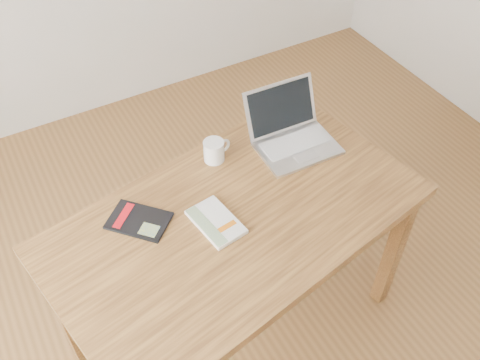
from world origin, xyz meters
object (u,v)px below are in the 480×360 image
black_guidebook (139,221)px  coffee_mug (215,150)px  desk (236,232)px  white_guidebook (216,222)px  laptop (291,133)px

black_guidebook → coffee_mug: coffee_mug is taller
desk → white_guidebook: size_ratio=6.50×
white_guidebook → laptop: (0.45, 0.23, 0.04)m
desk → laptop: laptop is taller
black_guidebook → coffee_mug: 0.40m
laptop → coffee_mug: size_ratio=2.72×
black_guidebook → laptop: laptop is taller
laptop → white_guidebook: bearing=-151.1°
white_guidebook → black_guidebook: size_ratio=0.90×
white_guidebook → laptop: laptop is taller
black_guidebook → coffee_mug: (0.37, 0.15, 0.04)m
white_guidebook → laptop: bearing=18.5°
laptop → coffee_mug: bearing=171.4°
desk → black_guidebook: (-0.30, 0.14, 0.09)m
desk → coffee_mug: (0.07, 0.29, 0.13)m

